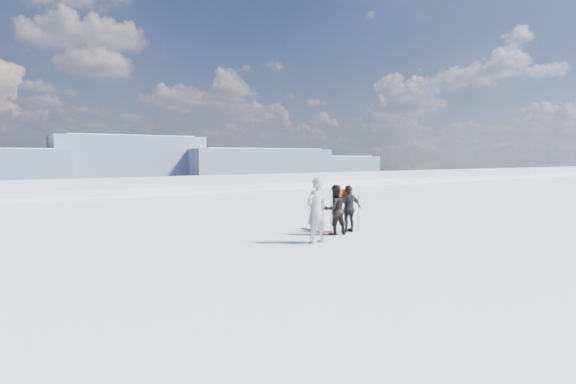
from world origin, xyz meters
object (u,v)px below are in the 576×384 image
at_px(skier_dark, 335,210).
at_px(skier_pack, 349,209).
at_px(skis_loose, 317,231).
at_px(skier_grey, 316,210).

xyz_separation_m(skier_dark, skier_pack, (0.73, 0.14, -0.02)).
distance_m(skier_dark, skier_pack, 0.75).
relative_size(skier_dark, skis_loose, 0.96).
bearing_deg(skier_dark, skis_loose, -68.24).
relative_size(skier_pack, skis_loose, 0.94).
xyz_separation_m(skier_grey, skier_dark, (1.35, 0.82, -0.15)).
distance_m(skier_grey, skis_loose, 2.18).
height_order(skier_grey, skier_pack, skier_grey).
distance_m(skier_grey, skier_pack, 2.30).
xyz_separation_m(skier_grey, skier_pack, (2.08, 0.96, -0.18)).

